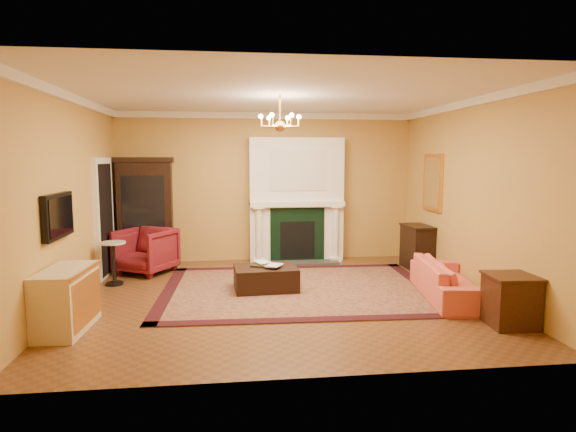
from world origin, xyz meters
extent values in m
cube|color=brown|center=(0.00, 0.00, -0.01)|extent=(6.00, 5.50, 0.02)
cube|color=silver|center=(0.00, 0.00, 3.01)|extent=(6.00, 5.50, 0.02)
cube|color=#B0823F|center=(0.00, 2.76, 1.50)|extent=(6.00, 0.02, 3.00)
cube|color=#B0823F|center=(0.00, -2.76, 1.50)|extent=(6.00, 0.02, 3.00)
cube|color=#B0823F|center=(-3.01, 0.00, 1.50)|extent=(0.02, 5.50, 3.00)
cube|color=#B0823F|center=(3.01, 0.00, 1.50)|extent=(0.02, 5.50, 3.00)
cube|color=white|center=(0.60, 2.59, 1.25)|extent=(1.90, 0.32, 2.50)
cube|color=silver|center=(0.60, 2.42, 1.85)|extent=(1.10, 0.01, 0.80)
cube|color=black|center=(0.60, 2.42, 0.55)|extent=(1.10, 0.02, 1.10)
cube|color=black|center=(0.60, 2.42, 0.45)|extent=(0.70, 0.02, 0.75)
cube|color=#333333|center=(0.60, 2.30, 0.02)|extent=(1.60, 0.50, 0.04)
cube|color=white|center=(0.60, 2.53, 1.18)|extent=(1.90, 0.44, 0.10)
cylinder|color=white|center=(-0.18, 2.41, 0.59)|extent=(0.14, 0.14, 1.18)
cylinder|color=white|center=(1.38, 2.41, 0.59)|extent=(0.14, 0.14, 1.18)
cube|color=white|center=(0.00, 2.71, 2.94)|extent=(6.00, 0.08, 0.12)
cube|color=white|center=(-2.96, 0.00, 2.94)|extent=(0.08, 5.50, 0.12)
cube|color=white|center=(2.96, 0.00, 2.94)|extent=(0.08, 5.50, 0.12)
cube|color=silver|center=(-2.96, 1.70, 1.05)|extent=(0.08, 1.05, 2.10)
cube|color=black|center=(-2.92, 1.70, 1.02)|extent=(0.02, 0.85, 1.95)
cube|color=black|center=(-2.95, -0.60, 1.35)|extent=(0.08, 0.95, 0.58)
cube|color=black|center=(-2.90, -0.60, 1.35)|extent=(0.01, 0.85, 0.48)
cube|color=gold|center=(2.97, 1.40, 1.65)|extent=(0.05, 0.76, 1.05)
cube|color=white|center=(2.94, 1.40, 1.65)|extent=(0.01, 0.62, 0.90)
cylinder|color=gold|center=(0.00, 0.00, 2.80)|extent=(0.03, 0.03, 0.40)
sphere|color=gold|center=(0.00, 0.00, 2.55)|extent=(0.16, 0.16, 0.16)
sphere|color=#FFE5B2|center=(0.28, 0.00, 2.69)|extent=(0.07, 0.07, 0.07)
sphere|color=#FFE5B2|center=(0.14, 0.24, 2.69)|extent=(0.07, 0.07, 0.07)
sphere|color=#FFE5B2|center=(-0.14, 0.24, 2.69)|extent=(0.07, 0.07, 0.07)
sphere|color=#FFE5B2|center=(-0.28, 0.00, 2.69)|extent=(0.07, 0.07, 0.07)
sphere|color=#FFE5B2|center=(-0.14, -0.24, 2.69)|extent=(0.07, 0.07, 0.07)
sphere|color=#FFE5B2|center=(0.14, -0.24, 2.69)|extent=(0.07, 0.07, 0.07)
cube|color=#450E16|center=(0.32, 0.37, 0.01)|extent=(4.38, 3.34, 0.02)
cube|color=black|center=(-2.37, 2.49, 1.01)|extent=(1.03, 0.51, 2.02)
imported|color=maroon|center=(-2.28, 1.80, 0.45)|extent=(1.18, 1.16, 0.91)
cylinder|color=black|center=(-2.66, 1.01, 0.02)|extent=(0.28, 0.28, 0.04)
cylinder|color=black|center=(-2.66, 1.01, 0.36)|extent=(0.06, 0.06, 0.65)
cylinder|color=white|center=(-2.66, 1.01, 0.71)|extent=(0.40, 0.40, 0.03)
cube|color=beige|center=(-2.73, -1.12, 0.38)|extent=(0.53, 1.04, 0.76)
imported|color=#D65844|center=(2.50, -0.40, 0.37)|extent=(0.84, 1.98, 0.75)
cube|color=#3B1A10|center=(2.72, -1.62, 0.31)|extent=(0.57, 0.57, 0.62)
cube|color=black|center=(2.78, 1.55, 0.40)|extent=(0.45, 0.74, 0.80)
cube|color=black|center=(-0.19, 0.38, 0.20)|extent=(1.02, 0.77, 0.36)
cube|color=black|center=(-0.19, 0.45, 0.39)|extent=(0.52, 0.47, 0.03)
imported|color=gray|center=(-0.33, 0.48, 0.55)|extent=(0.21, 0.11, 0.29)
imported|color=gray|center=(-0.16, 0.34, 0.55)|extent=(0.19, 0.12, 0.29)
cylinder|color=gray|center=(-0.07, 2.53, 1.27)|extent=(0.10, 0.10, 0.08)
cone|color=#103B1B|center=(-0.07, 2.53, 1.47)|extent=(0.15, 0.15, 0.32)
cylinder|color=gray|center=(1.39, 2.53, 1.27)|extent=(0.10, 0.10, 0.08)
cone|color=#103B1B|center=(1.39, 2.53, 1.47)|extent=(0.15, 0.15, 0.32)
camera|label=1|loc=(-0.73, -7.07, 2.08)|focal=30.00mm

